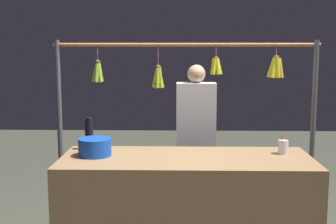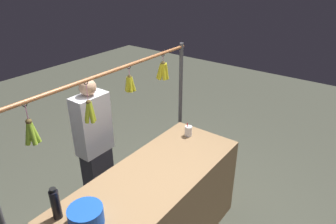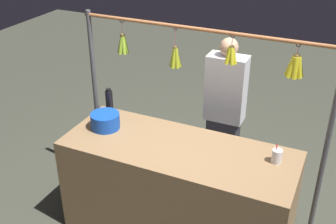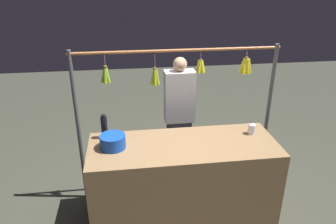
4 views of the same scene
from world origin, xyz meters
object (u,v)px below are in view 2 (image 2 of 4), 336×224
object	(u,v)px
water_bottle	(56,204)
drink_cup	(188,131)
blue_bucket	(86,216)
vendor_person	(95,149)

from	to	relation	value
water_bottle	drink_cup	bearing A→B (deg)	175.58
blue_bucket	drink_cup	bearing A→B (deg)	-176.26
drink_cup	blue_bucket	bearing A→B (deg)	3.74
drink_cup	vendor_person	size ratio (longest dim) A/B	0.10
water_bottle	vendor_person	world-z (taller)	vendor_person
vendor_person	blue_bucket	bearing A→B (deg)	46.64
water_bottle	drink_cup	distance (m)	1.57
water_bottle	vendor_person	bearing A→B (deg)	-144.40
water_bottle	vendor_person	xyz separation A→B (m)	(-0.90, -0.65, -0.25)
drink_cup	vendor_person	distance (m)	1.03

